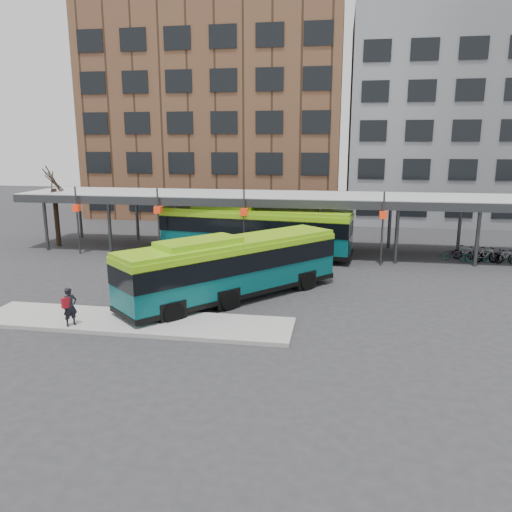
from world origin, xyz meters
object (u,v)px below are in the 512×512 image
Objects in this scene: bus_rear at (254,230)px; pedestrian at (70,306)px; bus_front at (233,266)px; tree at (56,215)px.

bus_rear is 16.01m from pedestrian.
bus_rear reaches higher than bus_front.
bus_rear is at bearing 17.51° from pedestrian.
bus_front reaches higher than pedestrian.
tree is at bearing 97.31° from bus_front.
pedestrian is at bearing -102.75° from bus_rear.
bus_front is at bearing -33.91° from tree.
pedestrian is (-5.94, -5.28, -0.71)m from bus_front.
pedestrian is at bearing 172.86° from bus_front.
bus_rear reaches higher than pedestrian.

